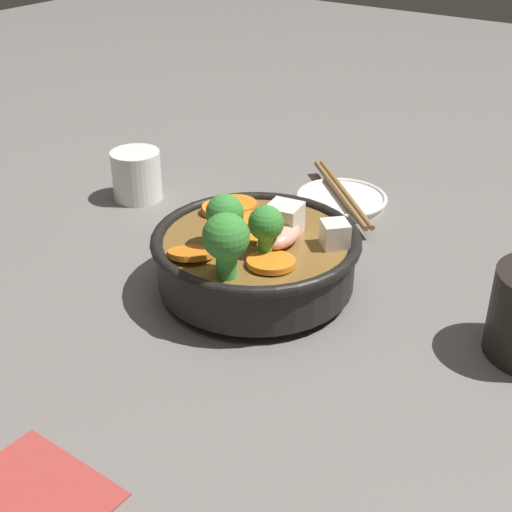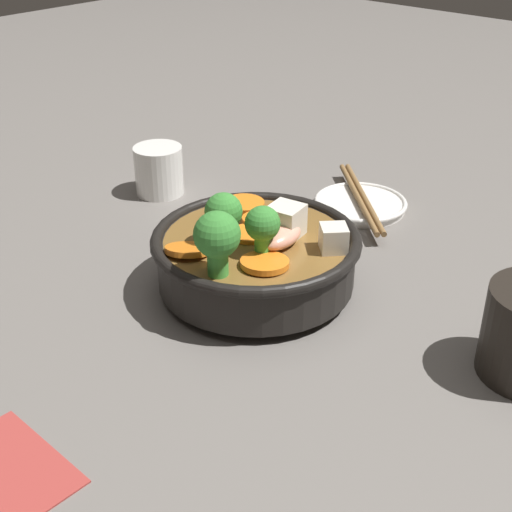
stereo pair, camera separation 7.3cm
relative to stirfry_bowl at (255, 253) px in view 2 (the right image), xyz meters
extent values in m
plane|color=slate|center=(0.00, 0.00, -0.04)|extent=(3.00, 3.00, 0.00)
cylinder|color=black|center=(0.00, 0.00, -0.04)|extent=(0.11, 0.11, 0.01)
cylinder|color=black|center=(0.00, 0.00, -0.01)|extent=(0.20, 0.20, 0.05)
torus|color=black|center=(0.00, 0.00, 0.02)|extent=(0.21, 0.21, 0.01)
cylinder|color=brown|center=(0.00, 0.00, 0.00)|extent=(0.19, 0.19, 0.03)
cylinder|color=orange|center=(-0.02, 0.03, 0.02)|extent=(0.05, 0.05, 0.01)
cylinder|color=orange|center=(-0.07, 0.03, 0.02)|extent=(0.04, 0.04, 0.01)
cylinder|color=orange|center=(0.04, -0.03, 0.02)|extent=(0.07, 0.07, 0.01)
cylinder|color=orange|center=(-0.01, 0.00, 0.02)|extent=(0.06, 0.06, 0.01)
cylinder|color=orange|center=(-0.03, -0.06, 0.02)|extent=(0.06, 0.06, 0.02)
cylinder|color=orange|center=(-0.06, 0.05, 0.02)|extent=(0.06, 0.06, 0.01)
cylinder|color=green|center=(0.02, -0.07, 0.03)|extent=(0.02, 0.02, 0.03)
sphere|color=#388433|center=(0.02, -0.07, 0.06)|extent=(0.04, 0.04, 0.04)
cylinder|color=green|center=(-0.02, -0.03, 0.03)|extent=(0.02, 0.02, 0.02)
sphere|color=#388433|center=(-0.02, -0.03, 0.05)|extent=(0.04, 0.04, 0.04)
cylinder|color=green|center=(0.02, -0.02, 0.03)|extent=(0.02, 0.02, 0.02)
sphere|color=#388433|center=(0.02, -0.02, 0.05)|extent=(0.03, 0.03, 0.03)
cube|color=silver|center=(0.02, 0.03, 0.03)|extent=(0.04, 0.04, 0.03)
cube|color=silver|center=(0.07, 0.04, 0.03)|extent=(0.04, 0.04, 0.03)
ellipsoid|color=#EA9E84|center=(0.03, 0.01, 0.02)|extent=(0.03, 0.06, 0.02)
cylinder|color=white|center=(-0.03, 0.24, -0.04)|extent=(0.11, 0.11, 0.01)
torus|color=white|center=(-0.03, 0.24, -0.03)|extent=(0.12, 0.12, 0.01)
cylinder|color=white|center=(-0.26, 0.10, -0.01)|extent=(0.06, 0.06, 0.06)
cylinder|color=brown|center=(-0.26, 0.10, 0.01)|extent=(0.05, 0.05, 0.00)
cube|color=#A33833|center=(0.03, -0.31, -0.04)|extent=(0.11, 0.08, 0.00)
cylinder|color=olive|center=(-0.03, 0.24, -0.03)|extent=(0.16, 0.15, 0.01)
cylinder|color=olive|center=(-0.03, 0.23, -0.03)|extent=(0.16, 0.15, 0.01)
camera|label=1|loc=(0.37, -0.52, 0.35)|focal=50.00mm
camera|label=2|loc=(0.42, -0.47, 0.35)|focal=50.00mm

